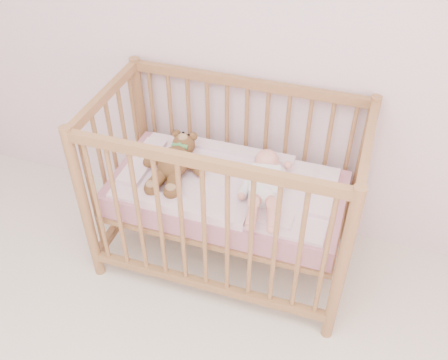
% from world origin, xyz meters
% --- Properties ---
extents(wall_back, '(4.00, 0.02, 2.70)m').
position_xyz_m(wall_back, '(0.00, 2.00, 1.35)').
color(wall_back, silver).
rests_on(wall_back, floor).
extents(crib, '(1.36, 0.76, 1.00)m').
position_xyz_m(crib, '(-0.02, 1.60, 0.50)').
color(crib, '#A57046').
rests_on(crib, floor).
extents(mattress, '(1.22, 0.62, 0.13)m').
position_xyz_m(mattress, '(-0.02, 1.60, 0.49)').
color(mattress, '#C77C8E').
rests_on(mattress, crib).
extents(blanket, '(1.10, 0.58, 0.06)m').
position_xyz_m(blanket, '(-0.02, 1.60, 0.56)').
color(blanket, '#F8AACA').
rests_on(blanket, mattress).
extents(baby, '(0.39, 0.62, 0.14)m').
position_xyz_m(baby, '(0.19, 1.58, 0.64)').
color(baby, white).
rests_on(baby, blanket).
extents(teddy_bear, '(0.39, 0.53, 0.14)m').
position_xyz_m(teddy_bear, '(-0.30, 1.58, 0.65)').
color(teddy_bear, brown).
rests_on(teddy_bear, blanket).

